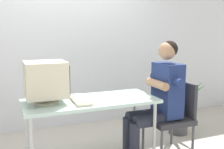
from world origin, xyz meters
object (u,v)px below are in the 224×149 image
(crt_monitor, at_px, (46,80))
(potted_plant, at_px, (179,106))
(keyboard, at_px, (80,100))
(person_seated, at_px, (159,96))
(desk, at_px, (91,105))
(office_chair, at_px, (173,114))

(crt_monitor, xyz_separation_m, potted_plant, (1.88, 0.39, -0.58))
(crt_monitor, bearing_deg, keyboard, -10.92)
(person_seated, bearing_deg, desk, 176.45)
(keyboard, distance_m, office_chair, 1.15)
(desk, relative_size, keyboard, 3.02)
(desk, xyz_separation_m, person_seated, (0.79, -0.05, 0.04))
(crt_monitor, xyz_separation_m, person_seated, (1.23, -0.10, -0.26))
(keyboard, xyz_separation_m, person_seated, (0.91, -0.03, -0.04))
(desk, xyz_separation_m, office_chair, (0.99, -0.05, -0.20))
(keyboard, distance_m, person_seated, 0.92)
(crt_monitor, height_order, person_seated, person_seated)
(person_seated, bearing_deg, keyboard, 177.92)
(crt_monitor, height_order, keyboard, crt_monitor)
(keyboard, bearing_deg, person_seated, -2.08)
(potted_plant, bearing_deg, crt_monitor, -168.14)
(person_seated, bearing_deg, potted_plant, 37.27)
(keyboard, relative_size, person_seated, 0.34)
(office_chair, xyz_separation_m, person_seated, (-0.20, 0.00, 0.23))
(office_chair, bearing_deg, person_seated, 180.00)
(crt_monitor, distance_m, keyboard, 0.39)
(keyboard, height_order, person_seated, person_seated)
(potted_plant, bearing_deg, office_chair, -132.18)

